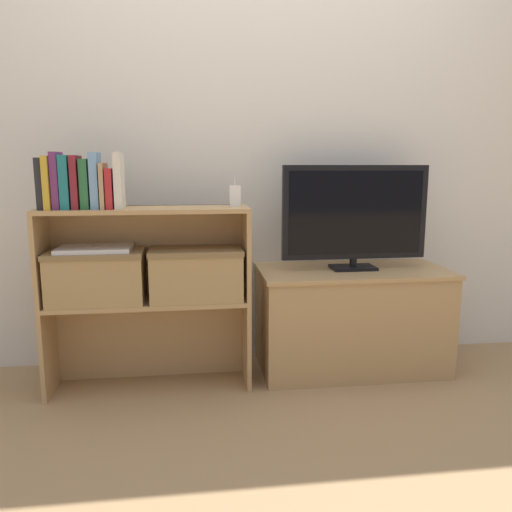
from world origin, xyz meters
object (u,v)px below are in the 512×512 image
(book_maroon, at_px, (77,182))
(book_skyblue, at_px, (96,181))
(tv, at_px, (355,215))
(baby_monitor, at_px, (235,196))
(tv_stand, at_px, (351,319))
(book_forest, at_px, (86,184))
(storage_basket_right, at_px, (196,272))
(book_tan, at_px, (104,186))
(book_teal, at_px, (67,182))
(book_plum, at_px, (57,181))
(book_mustard, at_px, (50,183))
(laptop, at_px, (95,249))
(storage_basket_left, at_px, (97,274))
(book_charcoal, at_px, (43,184))
(book_ivory, at_px, (119,181))
(book_crimson, at_px, (111,189))

(book_maroon, bearing_deg, book_skyblue, 0.00)
(tv, bearing_deg, baby_monitor, -171.41)
(tv_stand, bearing_deg, tv, -90.00)
(book_forest, xyz_separation_m, storage_basket_right, (0.47, 0.02, -0.40))
(book_tan, bearing_deg, book_teal, -180.00)
(tv_stand, xyz_separation_m, book_plum, (-1.37, -0.12, 0.71))
(book_mustard, height_order, book_maroon, book_maroon)
(storage_basket_right, distance_m, laptop, 0.46)
(baby_monitor, xyz_separation_m, storage_basket_right, (-0.18, -0.01, -0.35))
(tv, bearing_deg, tv_stand, 90.00)
(baby_monitor, relative_size, storage_basket_left, 0.30)
(book_charcoal, bearing_deg, tv, 4.84)
(book_teal, relative_size, laptop, 0.72)
(book_plum, height_order, book_ivory, book_plum)
(tv, distance_m, book_maroon, 1.31)
(book_plum, xyz_separation_m, storage_basket_left, (0.14, 0.02, -0.42))
(book_plum, distance_m, book_skyblue, 0.16)
(tv_stand, relative_size, baby_monitor, 7.49)
(tv, bearing_deg, storage_basket_right, -172.32)
(tv_stand, distance_m, baby_monitor, 0.88)
(storage_basket_left, bearing_deg, book_plum, -173.70)
(book_ivory, relative_size, laptop, 0.75)
(book_crimson, distance_m, storage_basket_left, 0.39)
(book_mustard, relative_size, baby_monitor, 1.79)
(book_mustard, distance_m, book_ivory, 0.29)
(book_plum, relative_size, laptop, 0.76)
(book_mustard, bearing_deg, book_skyblue, 0.00)
(tv, distance_m, book_skyblue, 1.23)
(tv_stand, bearing_deg, book_skyblue, -174.21)
(baby_monitor, bearing_deg, book_teal, -177.63)
(book_skyblue, bearing_deg, book_charcoal, 180.00)
(book_charcoal, relative_size, storage_basket_left, 0.51)
(book_forest, height_order, baby_monitor, book_forest)
(tv, xyz_separation_m, book_plum, (-1.37, -0.12, 0.17))
(book_forest, relative_size, book_ivory, 0.89)
(book_charcoal, relative_size, baby_monitor, 1.72)
(book_forest, xyz_separation_m, book_tan, (0.08, 0.00, -0.01))
(book_plum, xyz_separation_m, book_maroon, (0.08, 0.00, -0.01))
(book_tan, relative_size, laptop, 0.62)
(book_plum, height_order, book_crimson, book_plum)
(book_mustard, bearing_deg, book_maroon, 0.00)
(book_charcoal, xyz_separation_m, book_plum, (0.06, 0.00, 0.01))
(tv, bearing_deg, book_charcoal, -175.16)
(tv, xyz_separation_m, laptop, (-1.23, -0.11, -0.13))
(book_teal, distance_m, book_maroon, 0.04)
(book_ivory, bearing_deg, laptop, 172.81)
(book_maroon, height_order, book_crimson, book_maroon)
(tv, height_order, baby_monitor, tv)
(book_forest, distance_m, book_skyblue, 0.04)
(book_tan, bearing_deg, tv_stand, 5.95)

